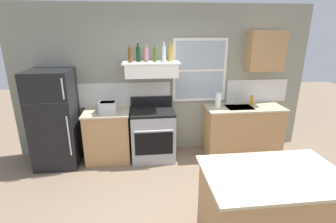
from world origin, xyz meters
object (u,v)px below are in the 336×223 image
bottle_olive_oil_square (155,55)px  paper_towel_roll (218,100)px  bottle_champagne_gold_foil (171,53)px  dish_soap_bottle (252,100)px  bottle_rose_pink (146,54)px  refrigerator (55,119)px  bottle_clear_tall (164,54)px  bottle_amber_wine (130,55)px  bottle_dark_green_wine (138,54)px  stove_range (153,134)px  kitchen_island (269,211)px  toaster (108,107)px

bottle_olive_oil_square → paper_towel_roll: (1.13, -0.07, -0.82)m
bottle_olive_oil_square → bottle_champagne_gold_foil: 0.28m
paper_towel_roll → dish_soap_bottle: (0.68, 0.10, -0.04)m
bottle_rose_pink → refrigerator: bearing=-173.9°
bottle_clear_tall → bottle_amber_wine: bearing=-178.8°
bottle_olive_oil_square → bottle_champagne_gold_foil: bearing=9.2°
refrigerator → paper_towel_roll: 2.86m
refrigerator → bottle_dark_green_wine: 1.79m
stove_range → paper_towel_roll: size_ratio=4.04×
bottle_amber_wine → paper_towel_roll: size_ratio=1.02×
refrigerator → bottle_champagne_gold_foil: bottle_champagne_gold_foil is taller
bottle_rose_pink → bottle_clear_tall: bearing=-16.2°
kitchen_island → refrigerator: bearing=142.0°
bottle_olive_oil_square → paper_towel_roll: bottle_olive_oil_square is taller
bottle_amber_wine → bottle_dark_green_wine: bottle_dark_green_wine is taller
stove_range → dish_soap_bottle: bearing=4.2°
bottle_clear_tall → kitchen_island: bearing=-68.4°
bottle_clear_tall → paper_towel_roll: bottle_clear_tall is taller
bottle_dark_green_wine → bottle_rose_pink: 0.14m
stove_range → bottle_rose_pink: size_ratio=3.93×
bottle_champagne_gold_foil → kitchen_island: bottle_champagne_gold_foil is taller
toaster → bottle_champagne_gold_foil: size_ratio=0.97×
bottle_amber_wine → kitchen_island: size_ratio=0.20×
toaster → bottle_dark_green_wine: bottle_dark_green_wine is taller
stove_range → bottle_clear_tall: (0.21, 0.06, 1.42)m
bottle_champagne_gold_foil → paper_towel_roll: (0.86, -0.11, -0.83)m
bottle_champagne_gold_foil → dish_soap_bottle: bearing=-0.5°
toaster → paper_towel_roll: (1.96, 0.07, 0.04)m
kitchen_island → stove_range: bearing=116.8°
stove_range → bottle_rose_pink: bearing=117.8°
bottle_rose_pink → dish_soap_bottle: bearing=-0.2°
bottle_rose_pink → paper_towel_roll: 1.52m
bottle_olive_oil_square → dish_soap_bottle: size_ratio=1.55×
refrigerator → kitchen_island: refrigerator is taller
paper_towel_roll → refrigerator: bearing=-178.8°
toaster → bottle_rose_pink: 1.11m
bottle_dark_green_wine → bottle_olive_oil_square: bottle_dark_green_wine is taller
stove_range → paper_towel_roll: 1.33m
bottle_amber_wine → dish_soap_bottle: size_ratio=1.53×
bottle_amber_wine → bottle_clear_tall: 0.56m
bottle_dark_green_wine → kitchen_island: bearing=-60.5°
bottle_amber_wine → bottle_rose_pink: (0.27, 0.10, 0.00)m
bottle_amber_wine → bottle_champagne_gold_foil: bearing=8.5°
bottle_amber_wine → bottle_clear_tall: bottle_clear_tall is taller
bottle_rose_pink → bottle_clear_tall: (0.29, -0.08, 0.02)m
bottle_rose_pink → dish_soap_bottle: (1.96, -0.01, -0.86)m
paper_towel_roll → bottle_dark_green_wine: bearing=175.6°
stove_range → bottle_amber_wine: bottle_amber_wine is taller
refrigerator → bottle_amber_wine: bottle_amber_wine is taller
stove_range → bottle_amber_wine: 1.44m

